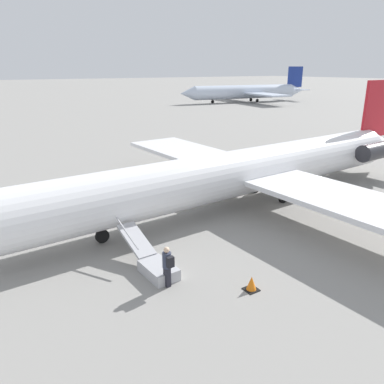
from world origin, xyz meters
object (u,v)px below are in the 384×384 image
Objects in this scene: airplane_main at (251,170)px; airplane_far_left at (248,92)px; passenger at (167,264)px; boarding_stairs at (153,263)px.

airplane_main is 77.00m from airplane_far_left.
boarding_stairs is at bearing -5.10° from passenger.
boarding_stairs is at bearing 55.08° from airplane_far_left.
airplane_far_left is (-50.36, -58.25, 0.38)m from airplane_main.
passenger is (0.06, 1.36, 0.62)m from boarding_stairs.
boarding_stairs is 2.33× the size of passenger.
airplane_main is at bearing -61.08° from passenger.
passenger is at bearing 174.90° from boarding_stairs.
passenger is at bearing 55.66° from airplane_far_left.
airplane_far_left reaches higher than airplane_main.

